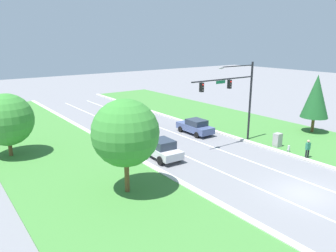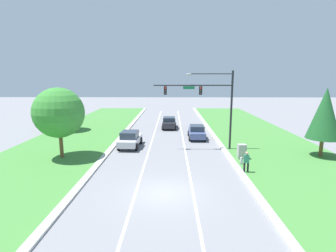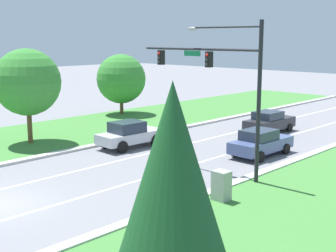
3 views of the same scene
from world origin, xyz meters
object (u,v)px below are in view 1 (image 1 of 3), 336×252
Objects in this scene: utility_cabinet at (277,140)px; oak_near_left_tree at (125,133)px; pedestrian at (308,148)px; fire_hydrant at (289,149)px; slate_blue_sedan at (195,126)px; conifer_far_right_tree at (316,96)px; traffic_signal_mast at (235,91)px; silver_sedan at (161,149)px; oak_far_left_tree at (7,120)px; charcoal_sedan at (138,119)px.

utility_cabinet is 0.22× the size of oak_near_left_tree.
oak_near_left_tree reaches higher than utility_cabinet.
pedestrian reaches higher than fire_hydrant.
conifer_far_right_tree is at bearing -32.98° from slate_blue_sedan.
traffic_signal_mast is 11.11× the size of fire_hydrant.
silver_sedan is (-7.93, 0.82, -4.33)m from traffic_signal_mast.
oak_near_left_tree is at bearing -3.02° from pedestrian.
utility_cabinet is at bearing -18.34° from silver_sedan.
fire_hydrant is 8.93m from conifer_far_right_tree.
oak_far_left_tree is (-20.16, 15.55, 2.34)m from pedestrian.
pedestrian is 0.27× the size of conifer_far_right_tree.
traffic_signal_mast reaches higher than silver_sedan.
oak_near_left_tree is 23.37m from conifer_far_right_tree.
charcoal_sedan is at bearing 111.09° from fire_hydrant.
pedestrian is at bearing -151.86° from conifer_far_right_tree.
fire_hydrant is at bearing -163.09° from conifer_far_right_tree.
slate_blue_sedan is 0.71× the size of oak_near_left_tree.
slate_blue_sedan is 6.40× the size of fire_hydrant.
silver_sedan is at bearing -109.88° from charcoal_sedan.
pedestrian is (1.99, -6.61, -4.25)m from traffic_signal_mast.
traffic_signal_mast is 1.73× the size of silver_sedan.
slate_blue_sedan is at bearing -61.14° from charcoal_sedan.
pedestrian is at bearing -37.64° from oak_far_left_tree.
utility_cabinet is (6.52, -14.34, -0.12)m from charcoal_sedan.
utility_cabinet is 0.25× the size of oak_far_left_tree.
charcoal_sedan is at bearing 109.69° from traffic_signal_mast.
conifer_far_right_tree reaches higher than pedestrian.
oak_near_left_tree is at bearing -141.72° from silver_sedan.
charcoal_sedan is 14.57m from oak_far_left_tree.
pedestrian is at bearing -75.80° from slate_blue_sedan.
pedestrian is at bearing -12.82° from oak_near_left_tree.
oak_near_left_tree is (-5.50, -3.92, 3.24)m from silver_sedan.
oak_far_left_tree is (-18.17, 8.94, -1.91)m from traffic_signal_mast.
oak_far_left_tree reaches higher than slate_blue_sedan.
oak_near_left_tree reaches higher than charcoal_sedan.
traffic_signal_mast is at bearing -63.44° from pedestrian.
traffic_signal_mast is 7.10m from fire_hydrant.
traffic_signal_mast reaches higher than conifer_far_right_tree.
slate_blue_sedan is 1.00× the size of silver_sedan.
fire_hydrant is (2.13, -4.73, -4.85)m from traffic_signal_mast.
conifer_far_right_tree is (7.80, 2.37, 3.64)m from fire_hydrant.
oak_far_left_tree is at bearing 153.80° from traffic_signal_mast.
oak_far_left_tree is at bearing -27.84° from pedestrian.
oak_far_left_tree is at bearing 144.36° from silver_sedan.
pedestrian is 0.31× the size of oak_far_left_tree.
traffic_signal_mast is at bearing 114.27° from fire_hydrant.
silver_sedan is 11.51m from fire_hydrant.
oak_near_left_tree is at bearing 179.56° from utility_cabinet.
slate_blue_sedan is at bearing 111.75° from utility_cabinet.
oak_near_left_tree is at bearing 174.01° from fire_hydrant.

